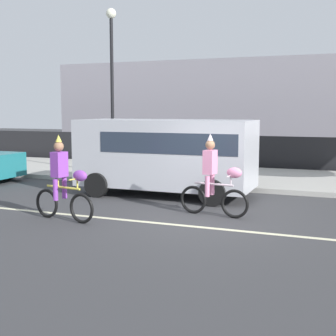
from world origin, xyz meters
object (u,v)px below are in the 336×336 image
object	(u,v)px
street_lamp_post	(112,67)
parade_cyclist_pink	(214,180)
parade_cyclist_purple	(64,183)
parked_van_silver	(168,151)

from	to	relation	value
street_lamp_post	parade_cyclist_pink	bearing A→B (deg)	-42.43
parade_cyclist_purple	street_lamp_post	distance (m)	7.46
parked_van_silver	street_lamp_post	distance (m)	4.98
parade_cyclist_purple	parked_van_silver	size ratio (longest dim) A/B	0.38
parked_van_silver	parade_cyclist_purple	bearing A→B (deg)	-105.34
parade_cyclist_purple	street_lamp_post	world-z (taller)	street_lamp_post
parade_cyclist_purple	parked_van_silver	xyz separation A→B (m)	(1.02, 3.73, 0.44)
parade_cyclist_pink	street_lamp_post	xyz separation A→B (m)	(-5.18, 4.73, 3.15)
parade_cyclist_pink	parked_van_silver	xyz separation A→B (m)	(-1.97, 2.06, 0.44)
parade_cyclist_purple	parade_cyclist_pink	distance (m)	3.43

